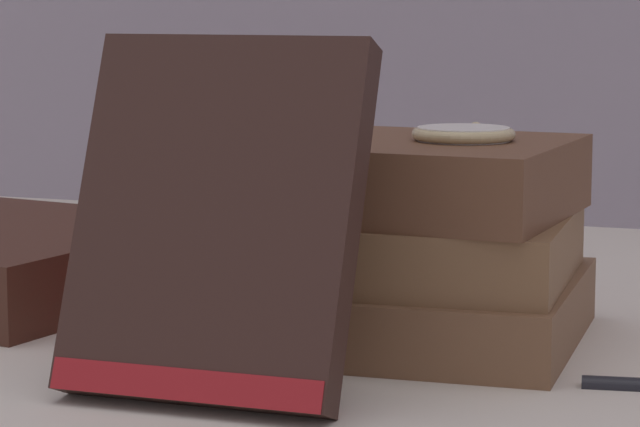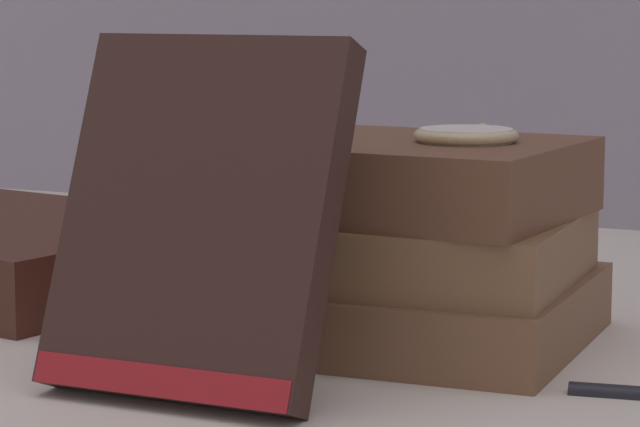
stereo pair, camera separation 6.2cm
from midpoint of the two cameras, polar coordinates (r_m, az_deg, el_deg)
ground_plane at (r=0.67m, az=-1.14°, el=-5.09°), size 3.00×3.00×0.00m
book_flat_bottom at (r=0.68m, az=4.50°, el=-3.51°), size 0.18×0.15×0.03m
book_flat_middle at (r=0.68m, az=4.06°, el=-1.16°), size 0.19×0.14×0.03m
book_flat_top at (r=0.67m, az=4.81°, el=1.42°), size 0.17×0.13×0.03m
book_leaning_front at (r=0.58m, az=-1.65°, el=-0.65°), size 0.11×0.07×0.14m
pocket_watch at (r=0.66m, az=8.21°, el=2.93°), size 0.05×0.05×0.01m
reading_glasses at (r=0.86m, az=2.93°, el=-1.88°), size 0.10×0.05×0.00m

